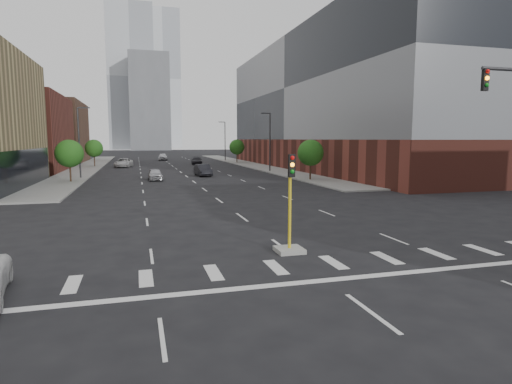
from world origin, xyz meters
name	(u,v)px	position (x,y,z in m)	size (l,w,h in m)	color
ground	(413,344)	(0.00, 0.00, 0.00)	(400.00, 400.00, 0.00)	black
sidewalk_left_far	(88,167)	(-15.00, 74.00, 0.07)	(5.00, 92.00, 0.15)	gray
sidewalk_right_far	(249,164)	(15.00, 74.00, 0.07)	(5.00, 92.00, 0.15)	gray
building_left_far_b	(33,132)	(-27.50, 92.00, 6.50)	(20.00, 24.00, 13.00)	brown
building_right_main	(349,105)	(29.50, 60.00, 11.00)	(24.00, 70.00, 22.00)	brown
tower_left	(131,79)	(-8.00, 220.00, 35.00)	(22.00, 22.00, 70.00)	#B2B7BC
tower_right	(163,81)	(10.00, 260.00, 40.00)	(20.00, 20.00, 80.00)	#B2B7BC
tower_mid	(149,103)	(0.00, 200.00, 22.00)	(18.00, 18.00, 44.00)	slate
median_traffic_signal	(290,231)	(0.00, 8.97, 0.97)	(1.20, 1.20, 4.40)	#999993
streetlight_right_a	(269,139)	(13.41, 55.00, 5.01)	(1.60, 0.22, 9.07)	#2D2D30
streetlight_right_b	(225,139)	(13.41, 90.00, 5.01)	(1.60, 0.22, 9.07)	#2D2D30
streetlight_left	(80,139)	(-13.41, 50.00, 5.01)	(1.60, 0.22, 9.07)	#2D2D30
tree_left_near	(69,154)	(-14.00, 45.00, 3.39)	(3.20, 3.20, 4.85)	#382619
tree_left_far	(94,148)	(-14.00, 75.00, 3.39)	(3.20, 3.20, 4.85)	#382619
tree_right_near	(311,153)	(14.00, 40.00, 3.39)	(3.20, 3.20, 4.85)	#382619
tree_right_far	(237,147)	(14.00, 80.00, 3.39)	(3.20, 3.20, 4.85)	#382619
car_near_left	(155,174)	(-4.37, 45.46, 0.71)	(1.69, 4.20, 1.43)	silver
car_mid_right	(203,170)	(2.26, 50.04, 0.80)	(1.70, 4.88, 1.61)	black
car_far_left	(124,163)	(-8.82, 72.41, 0.80)	(2.66, 5.77, 1.60)	#B5B5B5
car_deep_right	(197,161)	(5.06, 77.09, 0.74)	(2.08, 5.13, 1.49)	black
car_distant	(163,157)	(-0.46, 96.61, 0.85)	(2.02, 5.02, 1.71)	silver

